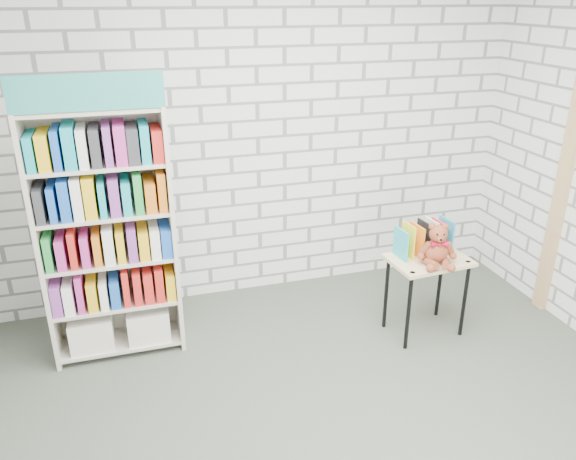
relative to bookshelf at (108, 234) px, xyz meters
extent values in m
plane|color=#434A3E|center=(1.26, -1.36, -0.94)|extent=(4.50, 4.50, 0.00)
cube|color=silver|center=(1.26, 0.64, 0.46)|extent=(4.50, 0.02, 2.80)
cube|color=beige|center=(-0.45, -0.01, -0.02)|extent=(0.03, 0.36, 1.84)
cube|color=beige|center=(0.45, -0.01, -0.02)|extent=(0.03, 0.36, 1.84)
cube|color=beige|center=(0.00, 0.16, -0.02)|extent=(0.92, 0.02, 1.84)
cube|color=teal|center=(0.00, -0.18, 1.01)|extent=(0.92, 0.02, 0.23)
cube|color=beige|center=(0.00, -0.01, -0.88)|extent=(0.86, 0.34, 0.03)
cube|color=beige|center=(0.00, -0.01, -0.53)|extent=(0.86, 0.34, 0.03)
cube|color=beige|center=(0.00, -0.01, -0.19)|extent=(0.86, 0.34, 0.03)
cube|color=beige|center=(0.00, -0.01, 0.16)|extent=(0.86, 0.34, 0.03)
cube|color=beige|center=(0.00, -0.01, 0.51)|extent=(0.86, 0.34, 0.03)
cube|color=beige|center=(0.00, -0.01, 0.88)|extent=(0.86, 0.34, 0.03)
cube|color=silver|center=(-0.20, -0.01, -0.75)|extent=(0.31, 0.30, 0.25)
cube|color=silver|center=(0.20, -0.01, -0.75)|extent=(0.31, 0.30, 0.25)
cube|color=#333338|center=(0.00, -0.02, -0.40)|extent=(0.86, 0.30, 0.25)
cube|color=red|center=(0.00, -0.02, -0.05)|extent=(0.86, 0.30, 0.25)
cube|color=yellow|center=(0.00, -0.02, 0.30)|extent=(0.86, 0.30, 0.25)
cube|color=blue|center=(0.00, -0.02, 0.65)|extent=(0.86, 0.30, 0.25)
cube|color=#D3BC7E|center=(2.31, -0.45, -0.31)|extent=(0.63, 0.46, 0.03)
cylinder|color=black|center=(2.08, -0.64, -0.64)|extent=(0.03, 0.03, 0.62)
cylinder|color=black|center=(2.05, -0.31, -0.64)|extent=(0.03, 0.03, 0.62)
cylinder|color=black|center=(2.58, -0.59, -0.64)|extent=(0.03, 0.03, 0.62)
cylinder|color=black|center=(2.55, -0.27, -0.64)|extent=(0.03, 0.03, 0.62)
cylinder|color=black|center=(2.08, -0.63, -0.30)|extent=(0.04, 0.04, 0.01)
cylinder|color=black|center=(2.57, -0.59, -0.30)|extent=(0.04, 0.04, 0.01)
cube|color=#29ABB3|center=(2.11, -0.37, -0.17)|extent=(0.03, 0.18, 0.25)
cube|color=yellow|center=(2.17, -0.37, -0.17)|extent=(0.03, 0.18, 0.25)
cube|color=orange|center=(2.24, -0.36, -0.17)|extent=(0.03, 0.18, 0.25)
cube|color=black|center=(2.31, -0.36, -0.17)|extent=(0.03, 0.18, 0.25)
cube|color=white|center=(2.37, -0.35, -0.17)|extent=(0.03, 0.18, 0.25)
cube|color=red|center=(2.44, -0.35, -0.17)|extent=(0.03, 0.18, 0.25)
cube|color=teal|center=(2.51, -0.34, -0.17)|extent=(0.03, 0.18, 0.25)
ellipsoid|color=brown|center=(2.32, -0.53, -0.21)|extent=(0.19, 0.16, 0.19)
sphere|color=brown|center=(2.32, -0.53, -0.06)|extent=(0.13, 0.13, 0.13)
sphere|color=brown|center=(2.28, -0.51, -0.01)|extent=(0.05, 0.05, 0.05)
sphere|color=brown|center=(2.37, -0.53, -0.01)|extent=(0.05, 0.05, 0.05)
sphere|color=brown|center=(2.31, -0.58, -0.08)|extent=(0.05, 0.05, 0.05)
sphere|color=black|center=(2.29, -0.58, -0.05)|extent=(0.02, 0.02, 0.02)
sphere|color=black|center=(2.33, -0.59, -0.05)|extent=(0.02, 0.02, 0.02)
sphere|color=black|center=(2.30, -0.61, -0.08)|extent=(0.02, 0.02, 0.02)
cylinder|color=brown|center=(2.23, -0.52, -0.18)|extent=(0.09, 0.10, 0.13)
cylinder|color=brown|center=(2.41, -0.57, -0.18)|extent=(0.10, 0.07, 0.13)
sphere|color=brown|center=(2.20, -0.52, -0.23)|extent=(0.05, 0.05, 0.05)
sphere|color=brown|center=(2.43, -0.59, -0.23)|extent=(0.05, 0.05, 0.05)
cylinder|color=brown|center=(2.25, -0.60, -0.26)|extent=(0.06, 0.14, 0.08)
cylinder|color=brown|center=(2.35, -0.63, -0.26)|extent=(0.13, 0.15, 0.08)
sphere|color=brown|center=(2.21, -0.66, -0.27)|extent=(0.06, 0.06, 0.06)
sphere|color=brown|center=(2.35, -0.70, -0.27)|extent=(0.06, 0.06, 0.06)
cone|color=#AE0A28|center=(2.28, -0.57, -0.13)|extent=(0.07, 0.06, 0.05)
cone|color=#AE0A28|center=(2.34, -0.59, -0.13)|extent=(0.07, 0.06, 0.05)
sphere|color=#AE0A28|center=(2.31, -0.58, -0.13)|extent=(0.03, 0.03, 0.03)
cube|color=tan|center=(3.48, -0.41, 0.11)|extent=(0.05, 0.12, 2.10)
camera|label=1|loc=(0.18, -3.84, 1.57)|focal=35.00mm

